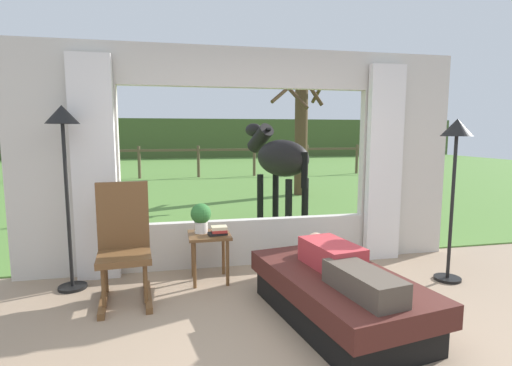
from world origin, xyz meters
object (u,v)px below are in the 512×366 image
at_px(reclining_person, 341,263).
at_px(rocking_chair, 124,243).
at_px(floor_lamp_right, 456,151).
at_px(potted_plant, 201,216).
at_px(side_table, 209,242).
at_px(horse, 279,159).
at_px(pasture_tree, 301,133).
at_px(recliner_sofa, 337,296).
at_px(book_stack, 219,231).
at_px(floor_lamp_left, 64,142).

height_order(reclining_person, rocking_chair, rocking_chair).
bearing_deg(floor_lamp_right, potted_plant, 167.71).
relative_size(side_table, floor_lamp_right, 0.30).
xyz_separation_m(reclining_person, rocking_chair, (-1.81, 0.90, 0.02)).
height_order(horse, pasture_tree, pasture_tree).
bearing_deg(pasture_tree, potted_plant, -118.44).
xyz_separation_m(potted_plant, horse, (1.45, 2.15, 0.45)).
bearing_deg(horse, side_table, -140.88).
distance_m(rocking_chair, pasture_tree, 6.75).
bearing_deg(recliner_sofa, book_stack, 119.59).
bearing_deg(recliner_sofa, horse, 73.17).
xyz_separation_m(recliner_sofa, book_stack, (-0.88, 1.06, 0.35)).
bearing_deg(floor_lamp_left, potted_plant, -0.69).
relative_size(side_table, floor_lamp_left, 0.28).
bearing_deg(rocking_chair, floor_lamp_right, -9.50).
distance_m(recliner_sofa, side_table, 1.51).
xyz_separation_m(reclining_person, book_stack, (-0.88, 1.11, 0.04)).
height_order(reclining_person, horse, horse).
relative_size(floor_lamp_right, horse, 0.96).
bearing_deg(side_table, book_stack, -35.49).
distance_m(rocking_chair, potted_plant, 0.84).
bearing_deg(rocking_chair, reclining_person, -32.04).
bearing_deg(floor_lamp_right, floor_lamp_left, 171.54).
xyz_separation_m(book_stack, pasture_tree, (2.68, 5.40, 0.99)).
height_order(side_table, potted_plant, potted_plant).
relative_size(reclining_person, side_table, 2.76).
bearing_deg(potted_plant, horse, 56.04).
relative_size(side_table, pasture_tree, 0.15).
bearing_deg(rocking_chair, side_table, 12.59).
xyz_separation_m(side_table, floor_lamp_left, (-1.40, 0.08, 1.07)).
distance_m(recliner_sofa, rocking_chair, 2.03).
bearing_deg(floor_lamp_right, pasture_tree, 87.57).
bearing_deg(floor_lamp_left, reclining_person, -27.82).
bearing_deg(potted_plant, floor_lamp_right, -12.29).
bearing_deg(pasture_tree, book_stack, -116.43).
bearing_deg(pasture_tree, reclining_person, -105.47).
distance_m(reclining_person, potted_plant, 1.64).
distance_m(reclining_person, floor_lamp_left, 2.86).
distance_m(side_table, potted_plant, 0.29).
distance_m(horse, pasture_tree, 3.45).
distance_m(recliner_sofa, reclining_person, 0.31).
relative_size(rocking_chair, floor_lamp_left, 0.60).
bearing_deg(book_stack, reclining_person, -51.55).
xyz_separation_m(rocking_chair, book_stack, (0.93, 0.21, 0.02)).
xyz_separation_m(side_table, pasture_tree, (2.78, 5.33, 1.13)).
xyz_separation_m(recliner_sofa, floor_lamp_right, (1.55, 0.62, 1.18)).
bearing_deg(floor_lamp_right, book_stack, 169.71).
bearing_deg(reclining_person, side_table, 119.50).
height_order(recliner_sofa, rocking_chair, rocking_chair).
height_order(side_table, floor_lamp_right, floor_lamp_right).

